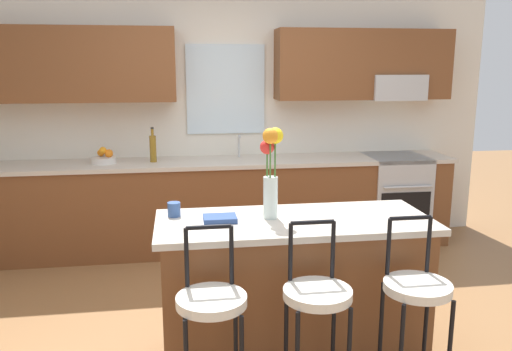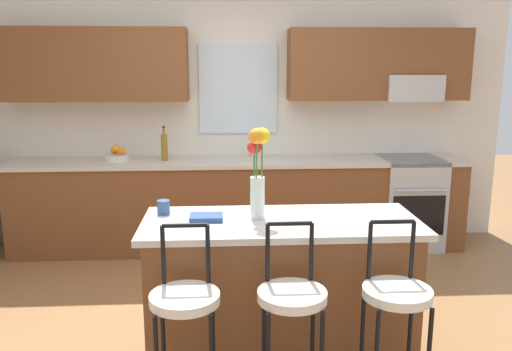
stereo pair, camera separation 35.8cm
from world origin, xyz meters
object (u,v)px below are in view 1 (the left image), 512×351
(mug_ceramic, at_px, (174,209))
(fruit_bowl_oranges, at_px, (104,158))
(bar_stool_far, at_px, (416,295))
(flower_vase, at_px, (271,166))
(oven_range, at_px, (394,199))
(kitchen_island, at_px, (293,288))
(bar_stool_near, at_px, (212,309))
(cookbook, at_px, (220,219))
(bar_stool_middle, at_px, (317,302))
(bottle_olive_oil, at_px, (153,148))

(mug_ceramic, relative_size, fruit_bowl_oranges, 0.37)
(bar_stool_far, distance_m, flower_vase, 1.10)
(oven_range, relative_size, mug_ceramic, 10.22)
(kitchen_island, height_order, bar_stool_near, bar_stool_near)
(flower_vase, bearing_deg, cookbook, -176.27)
(oven_range, distance_m, bar_stool_middle, 3.04)
(kitchen_island, relative_size, mug_ceramic, 18.80)
(kitchen_island, xyz_separation_m, cookbook, (-0.46, 0.02, 0.47))
(mug_ceramic, bearing_deg, bar_stool_near, -75.98)
(bar_stool_middle, distance_m, flower_vase, 0.87)
(kitchen_island, relative_size, flower_vase, 3.01)
(oven_range, relative_size, bottle_olive_oil, 2.72)
(bar_stool_middle, height_order, cookbook, bar_stool_middle)
(bar_stool_middle, xyz_separation_m, bar_stool_far, (0.55, 0.00, 0.00))
(bar_stool_far, height_order, fruit_bowl_oranges, fruit_bowl_oranges)
(bar_stool_far, relative_size, flower_vase, 1.86)
(kitchen_island, distance_m, bar_stool_far, 0.80)
(oven_range, height_order, kitchen_island, same)
(bar_stool_middle, height_order, mug_ceramic, bar_stool_middle)
(bar_stool_far, distance_m, bottle_olive_oil, 3.06)
(bar_stool_near, height_order, mug_ceramic, bar_stool_near)
(oven_range, distance_m, kitchen_island, 2.57)
(oven_range, height_order, cookbook, cookbook)
(flower_vase, bearing_deg, oven_range, 50.01)
(bar_stool_near, xyz_separation_m, cookbook, (0.09, 0.58, 0.30))
(fruit_bowl_oranges, distance_m, bottle_olive_oil, 0.48)
(bar_stool_middle, height_order, bar_stool_far, same)
(bar_stool_far, xyz_separation_m, mug_ceramic, (-1.28, 0.72, 0.33))
(bar_stool_near, bearing_deg, fruit_bowl_oranges, 107.96)
(oven_range, height_order, fruit_bowl_oranges, fruit_bowl_oranges)
(bar_stool_middle, bearing_deg, fruit_bowl_oranges, 118.03)
(bar_stool_middle, distance_m, bar_stool_far, 0.55)
(cookbook, bearing_deg, bar_stool_far, -29.99)
(fruit_bowl_oranges, xyz_separation_m, bottle_olive_oil, (0.47, -0.00, 0.09))
(bar_stool_near, bearing_deg, bar_stool_far, 0.00)
(bar_stool_near, distance_m, bar_stool_far, 1.10)
(bar_stool_far, distance_m, fruit_bowl_oranges, 3.30)
(cookbook, distance_m, fruit_bowl_oranges, 2.27)
(bar_stool_middle, xyz_separation_m, fruit_bowl_oranges, (-1.41, 2.64, 0.33))
(mug_ceramic, distance_m, cookbook, 0.31)
(kitchen_island, bearing_deg, cookbook, 177.02)
(flower_vase, bearing_deg, kitchen_island, -17.52)
(flower_vase, bearing_deg, mug_ceramic, 168.28)
(kitchen_island, height_order, bottle_olive_oil, bottle_olive_oil)
(flower_vase, xyz_separation_m, bottle_olive_oil, (-0.80, 2.04, -0.19))
(bar_stool_near, relative_size, cookbook, 5.21)
(bar_stool_near, xyz_separation_m, mug_ceramic, (-0.18, 0.72, 0.33))
(oven_range, xyz_separation_m, cookbook, (-2.00, -2.03, 0.48))
(oven_range, xyz_separation_m, bar_stool_near, (-2.10, -2.61, 0.18))
(kitchen_island, bearing_deg, flower_vase, 162.48)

